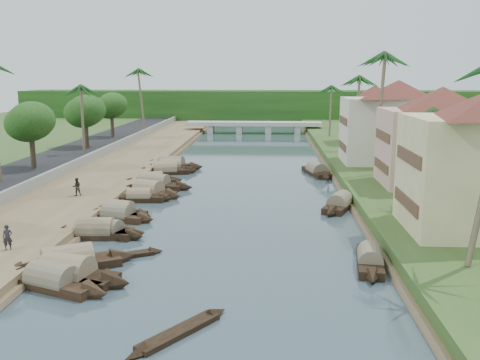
# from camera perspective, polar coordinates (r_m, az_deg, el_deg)

# --- Properties ---
(ground) EXTENTS (220.00, 220.00, 0.00)m
(ground) POSITION_cam_1_polar(r_m,az_deg,el_deg) (41.27, -1.51, -5.76)
(ground) COLOR #354850
(ground) RESTS_ON ground
(left_bank) EXTENTS (10.00, 180.00, 0.80)m
(left_bank) POSITION_cam_1_polar(r_m,az_deg,el_deg) (63.46, -14.56, 0.26)
(left_bank) COLOR brown
(left_bank) RESTS_ON ground
(right_bank) EXTENTS (16.00, 180.00, 1.20)m
(right_bank) POSITION_cam_1_polar(r_m,az_deg,el_deg) (62.45, 17.71, 0.10)
(right_bank) COLOR #304D1F
(right_bank) RESTS_ON ground
(road) EXTENTS (8.00, 180.00, 1.40)m
(road) POSITION_cam_1_polar(r_m,az_deg,el_deg) (66.48, -21.57, 0.58)
(road) COLOR black
(road) RESTS_ON ground
(retaining_wall) EXTENTS (0.40, 180.00, 1.10)m
(retaining_wall) POSITION_cam_1_polar(r_m,az_deg,el_deg) (64.70, -18.15, 1.12)
(retaining_wall) COLOR gray
(retaining_wall) RESTS_ON left_bank
(treeline) EXTENTS (120.00, 14.00, 8.00)m
(treeline) POSITION_cam_1_polar(r_m,az_deg,el_deg) (139.61, 1.84, 7.87)
(treeline) COLOR #173D10
(treeline) RESTS_ON ground
(bridge) EXTENTS (28.00, 4.00, 2.40)m
(bridge) POSITION_cam_1_polar(r_m,az_deg,el_deg) (111.87, 1.49, 5.89)
(bridge) COLOR #A8A89D
(bridge) RESTS_ON ground
(building_mid) EXTENTS (14.11, 14.11, 9.70)m
(building_mid) POSITION_cam_1_polar(r_m,az_deg,el_deg) (56.22, 20.53, 4.46)
(building_mid) COLOR #CE9A92
(building_mid) RESTS_ON right_bank
(building_far) EXTENTS (15.59, 15.59, 10.20)m
(building_far) POSITION_cam_1_polar(r_m,az_deg,el_deg) (69.39, 16.36, 6.07)
(building_far) COLOR beige
(building_far) RESTS_ON right_bank
(building_distant) EXTENTS (12.62, 12.62, 9.20)m
(building_distant) POSITION_cam_1_polar(r_m,az_deg,el_deg) (89.14, 14.08, 6.89)
(building_distant) COLOR beige
(building_distant) RESTS_ON right_bank
(sampan_0) EXTENTS (8.13, 4.61, 2.15)m
(sampan_0) POSITION_cam_1_polar(r_m,az_deg,el_deg) (32.87, -19.37, -10.16)
(sampan_0) COLOR black
(sampan_0) RESTS_ON ground
(sampan_1) EXTENTS (8.68, 3.78, 2.48)m
(sampan_1) POSITION_cam_1_polar(r_m,az_deg,el_deg) (33.54, -17.98, -9.62)
(sampan_1) COLOR black
(sampan_1) RESTS_ON ground
(sampan_2) EXTENTS (8.61, 6.01, 2.33)m
(sampan_2) POSITION_cam_1_polar(r_m,az_deg,el_deg) (35.45, -17.88, -8.49)
(sampan_2) COLOR black
(sampan_2) RESTS_ON ground
(sampan_3) EXTENTS (6.72, 3.54, 1.85)m
(sampan_3) POSITION_cam_1_polar(r_m,az_deg,el_deg) (41.84, -14.02, -5.29)
(sampan_3) COLOR black
(sampan_3) RESTS_ON ground
(sampan_4) EXTENTS (7.76, 2.16, 2.19)m
(sampan_4) POSITION_cam_1_polar(r_m,az_deg,el_deg) (41.71, -15.15, -5.38)
(sampan_4) COLOR black
(sampan_4) RESTS_ON ground
(sampan_5) EXTENTS (6.57, 3.57, 2.07)m
(sampan_5) POSITION_cam_1_polar(r_m,az_deg,el_deg) (47.09, -12.67, -3.37)
(sampan_5) COLOR black
(sampan_5) RESTS_ON ground
(sampan_6) EXTENTS (7.10, 3.34, 2.09)m
(sampan_6) POSITION_cam_1_polar(r_m,az_deg,el_deg) (46.10, -12.91, -3.70)
(sampan_6) COLOR black
(sampan_6) RESTS_ON ground
(sampan_7) EXTENTS (6.72, 1.73, 1.83)m
(sampan_7) POSITION_cam_1_polar(r_m,az_deg,el_deg) (52.42, -10.68, -1.83)
(sampan_7) COLOR black
(sampan_7) RESTS_ON ground
(sampan_8) EXTENTS (7.89, 4.73, 2.39)m
(sampan_8) POSITION_cam_1_polar(r_m,az_deg,el_deg) (54.60, -9.74, -1.26)
(sampan_8) COLOR black
(sampan_8) RESTS_ON ground
(sampan_9) EXTENTS (9.52, 3.98, 2.34)m
(sampan_9) POSITION_cam_1_polar(r_m,az_deg,el_deg) (58.27, -9.23, -0.46)
(sampan_9) COLOR black
(sampan_9) RESTS_ON ground
(sampan_10) EXTENTS (7.29, 3.83, 2.02)m
(sampan_10) POSITION_cam_1_polar(r_m,az_deg,el_deg) (60.33, -9.44, -0.08)
(sampan_10) COLOR black
(sampan_10) RESTS_ON ground
(sampan_11) EXTENTS (8.48, 3.81, 2.36)m
(sampan_11) POSITION_cam_1_polar(r_m,az_deg,el_deg) (66.42, -7.99, 1.00)
(sampan_11) COLOR black
(sampan_11) RESTS_ON ground
(sampan_12) EXTENTS (9.52, 4.36, 2.24)m
(sampan_12) POSITION_cam_1_polar(r_m,az_deg,el_deg) (70.96, -7.35, 1.67)
(sampan_12) COLOR black
(sampan_12) RESTS_ON ground
(sampan_13) EXTENTS (8.10, 2.78, 2.18)m
(sampan_13) POSITION_cam_1_polar(r_m,az_deg,el_deg) (68.72, -7.43, 1.36)
(sampan_13) COLOR black
(sampan_13) RESTS_ON ground
(sampan_14) EXTENTS (2.35, 7.63, 1.87)m
(sampan_14) POSITION_cam_1_polar(r_m,az_deg,el_deg) (35.44, 13.69, -8.28)
(sampan_14) COLOR black
(sampan_14) RESTS_ON ground
(sampan_15) EXTENTS (4.54, 8.04, 2.16)m
(sampan_15) POSITION_cam_1_polar(r_m,az_deg,el_deg) (49.65, 10.60, -2.54)
(sampan_15) COLOR black
(sampan_15) RESTS_ON ground
(sampan_16) EXTENTS (3.81, 9.22, 2.21)m
(sampan_16) POSITION_cam_1_polar(r_m,az_deg,el_deg) (66.09, 8.18, 0.95)
(sampan_16) COLOR black
(sampan_16) RESTS_ON ground
(canoe_0) EXTENTS (4.62, 5.89, 0.88)m
(canoe_0) POSITION_cam_1_polar(r_m,az_deg,el_deg) (26.28, -6.51, -15.87)
(canoe_0) COLOR black
(canoe_0) RESTS_ON ground
(canoe_1) EXTENTS (5.07, 3.29, 0.86)m
(canoe_1) POSITION_cam_1_polar(r_m,az_deg,el_deg) (36.87, -12.17, -7.95)
(canoe_1) COLOR black
(canoe_1) RESTS_ON ground
(canoe_2) EXTENTS (4.92, 1.49, 0.71)m
(canoe_2) POSITION_cam_1_polar(r_m,az_deg,el_deg) (63.39, -9.34, 0.18)
(canoe_2) COLOR black
(canoe_2) RESTS_ON ground
(palm_1) EXTENTS (3.20, 3.20, 9.46)m
(palm_1) POSITION_cam_1_polar(r_m,az_deg,el_deg) (46.00, 19.38, 6.71)
(palm_1) COLOR #77694F
(palm_1) RESTS_ON ground
(palm_2) EXTENTS (3.20, 3.20, 14.50)m
(palm_2) POSITION_cam_1_polar(r_m,az_deg,el_deg) (59.88, 14.83, 12.51)
(palm_2) COLOR #77694F
(palm_2) RESTS_ON ground
(palm_3) EXTENTS (3.20, 3.20, 12.01)m
(palm_3) POSITION_cam_1_polar(r_m,az_deg,el_deg) (79.86, 12.56, 10.46)
(palm_3) COLOR #77694F
(palm_3) RESTS_ON ground
(palm_6) EXTENTS (3.20, 3.20, 10.59)m
(palm_6) POSITION_cam_1_polar(r_m,az_deg,el_deg) (75.43, -16.63, 9.36)
(palm_6) COLOR #77694F
(palm_6) RESTS_ON ground
(palm_7) EXTENTS (3.20, 3.20, 10.27)m
(palm_7) POSITION_cam_1_polar(r_m,az_deg,el_deg) (96.69, 9.68, 9.65)
(palm_7) COLOR #77694F
(palm_7) RESTS_ON ground
(palm_8) EXTENTS (3.20, 3.20, 13.04)m
(palm_8) POSITION_cam_1_polar(r_m,az_deg,el_deg) (102.63, -10.43, 11.31)
(palm_8) COLOR #77694F
(palm_8) RESTS_ON ground
(tree_3) EXTENTS (5.13, 5.13, 7.44)m
(tree_3) POSITION_cam_1_polar(r_m,az_deg,el_deg) (65.77, -21.44, 5.72)
(tree_3) COLOR #463928
(tree_3) RESTS_ON ground
(tree_4) EXTENTS (5.42, 5.42, 7.51)m
(tree_4) POSITION_cam_1_polar(r_m,az_deg,el_deg) (82.83, -16.18, 6.99)
(tree_4) COLOR #463928
(tree_4) RESTS_ON ground
(tree_5) EXTENTS (4.96, 4.96, 7.41)m
(tree_5) POSITION_cam_1_polar(r_m,az_deg,el_deg) (95.44, -13.56, 7.66)
(tree_5) COLOR #463928
(tree_5) RESTS_ON ground
(tree_6) EXTENTS (4.41, 4.41, 6.43)m
(tree_6) POSITION_cam_1_polar(r_m,az_deg,el_deg) (71.73, 20.06, 5.47)
(tree_6) COLOR #463928
(tree_6) RESTS_ON ground
(person_near) EXTENTS (0.72, 0.60, 1.68)m
(person_near) POSITION_cam_1_polar(r_m,az_deg,el_deg) (37.99, -23.55, -5.64)
(person_near) COLOR black
(person_near) RESTS_ON left_bank
(person_far) EXTENTS (1.03, 0.95, 1.70)m
(person_far) POSITION_cam_1_polar(r_m,az_deg,el_deg) (52.63, -17.03, -0.69)
(person_far) COLOR #2C2A1F
(person_far) RESTS_ON left_bank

